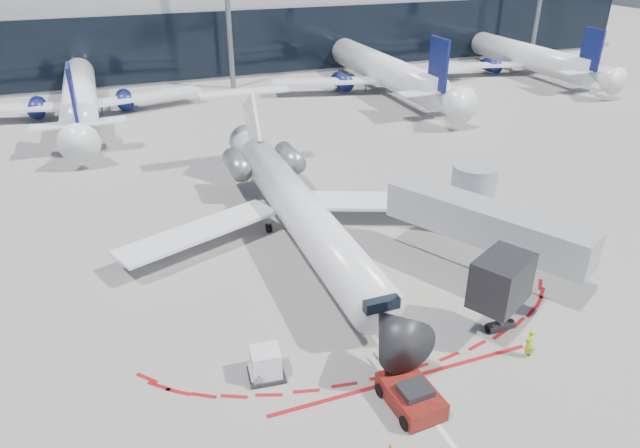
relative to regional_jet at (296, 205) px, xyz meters
name	(u,v)px	position (x,y,z in m)	size (l,w,h in m)	color
ground	(322,264)	(0.41, -4.06, -2.58)	(260.00, 260.00, 0.00)	slate
apron_centerline	(312,250)	(0.41, -2.06, -2.58)	(0.25, 40.00, 0.01)	silver
apron_stop_bar	(405,379)	(0.41, -15.56, -2.58)	(14.00, 0.25, 0.01)	maroon
terminal_building	(173,10)	(0.41, 60.91, 5.94)	(150.00, 24.15, 24.00)	#929698
jet_bridge	(481,219)	(10.20, -7.07, 0.42)	(10.03, 15.20, 4.90)	#989CA1
regional_jet	(296,205)	(0.00, 0.00, 0.00)	(25.06, 30.90, 7.74)	white
pushback_tug	(411,395)	(-0.18, -17.17, -2.00)	(2.35, 5.15, 1.32)	#4E100B
ramp_worker	(529,343)	(7.05, -16.31, -1.71)	(0.63, 0.42, 1.74)	#BAD916
uld_container	(266,364)	(-5.89, -13.05, -1.77)	(1.89, 1.66, 1.64)	black
safety_cone_left	(255,358)	(-6.13, -11.77, -2.33)	(0.37, 0.37, 0.51)	orange
safety_cone_right	(391,448)	(-2.24, -19.25, -2.33)	(0.37, 0.37, 0.51)	orange
bg_airliner_1	(75,69)	(-14.08, 37.61, 2.74)	(32.93, 34.87, 10.65)	white
bg_airliner_2	(380,46)	(23.97, 36.61, 3.08)	(35.01, 37.07, 11.33)	white
bg_airliner_3	(523,37)	(48.75, 38.58, 2.60)	(32.07, 33.96, 10.38)	white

